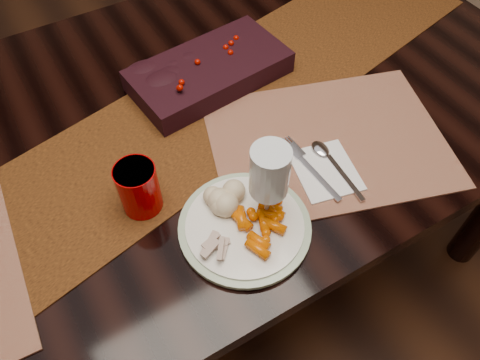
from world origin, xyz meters
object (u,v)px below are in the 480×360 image
mashed_potatoes (225,197)px  turkey_shreds (214,247)px  dining_table (198,206)px  baby_carrots (269,224)px  placemat_main (328,142)px  napkin (325,171)px  wine_glass (268,188)px  red_cup (139,188)px  centerpiece (209,68)px  dinner_plate (245,226)px

mashed_potatoes → turkey_shreds: 0.10m
dining_table → baby_carrots: size_ratio=16.25×
placemat_main → turkey_shreds: turkey_shreds is taller
napkin → placemat_main: bearing=62.1°
wine_glass → napkin: bearing=10.6°
baby_carrots → placemat_main: bearing=28.3°
napkin → red_cup: (-0.36, 0.11, 0.05)m
centerpiece → mashed_potatoes: size_ratio=4.47×
dinner_plate → turkey_shreds: (-0.07, -0.02, 0.02)m
dinner_plate → mashed_potatoes: bearing=99.3°
centerpiece → baby_carrots: centerpiece is taller
wine_glass → baby_carrots: bearing=-114.0°
dining_table → red_cup: bearing=-135.5°
dinner_plate → mashed_potatoes: mashed_potatoes is taller
centerpiece → mashed_potatoes: (-0.15, -0.34, 0.00)m
dinner_plate → wine_glass: (0.05, 0.00, 0.09)m
turkey_shreds → red_cup: (-0.07, 0.16, 0.03)m
centerpiece → dinner_plate: centerpiece is taller
mashed_potatoes → napkin: bearing=-6.5°
placemat_main → turkey_shreds: (-0.34, -0.11, 0.02)m
mashed_potatoes → red_cup: bearing=146.5°
dining_table → mashed_potatoes: bearing=-100.2°
placemat_main → napkin: 0.08m
baby_carrots → napkin: bearing=19.0°
centerpiece → red_cup: 0.38m
placemat_main → wine_glass: size_ratio=2.58×
placemat_main → red_cup: 0.42m
dining_table → baby_carrots: 0.54m
dinner_plate → turkey_shreds: bearing=-167.2°
baby_carrots → napkin: size_ratio=0.80×
dining_table → centerpiece: size_ratio=4.87×
dining_table → placemat_main: placemat_main is taller
centerpiece → mashed_potatoes: 0.37m
centerpiece → placemat_main: bearing=-67.0°
napkin → centerpiece: bearing=114.0°
red_cup → placemat_main: bearing=-7.0°
dining_table → wine_glass: bearing=-88.1°
baby_carrots → dinner_plate: bearing=142.2°
centerpiece → placemat_main: 0.33m
mashed_potatoes → placemat_main: bearing=7.9°
placemat_main → mashed_potatoes: mashed_potatoes is taller
centerpiece → wine_glass: 0.41m
placemat_main → centerpiece: bearing=130.7°
mashed_potatoes → wine_glass: bearing=-43.8°
turkey_shreds → red_cup: red_cup is taller
mashed_potatoes → dining_table: bearing=79.8°
dinner_plate → turkey_shreds: 0.08m
centerpiece → baby_carrots: (-0.10, -0.43, -0.01)m
baby_carrots → wine_glass: size_ratio=0.57×
napkin → red_cup: bearing=174.8°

